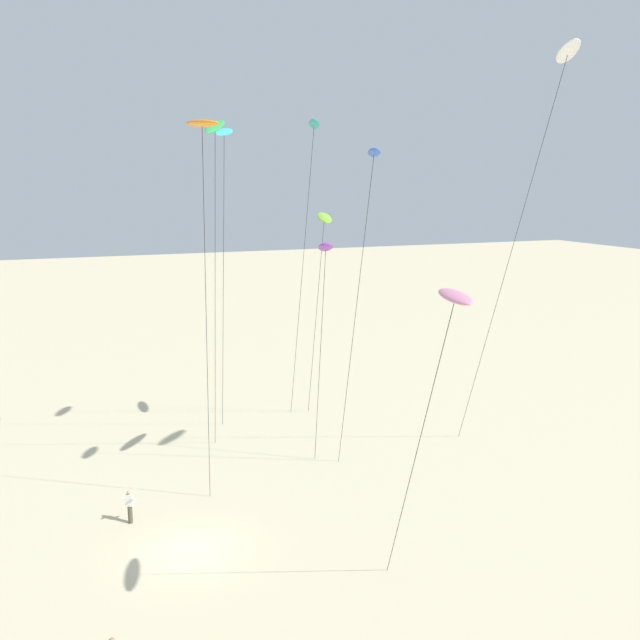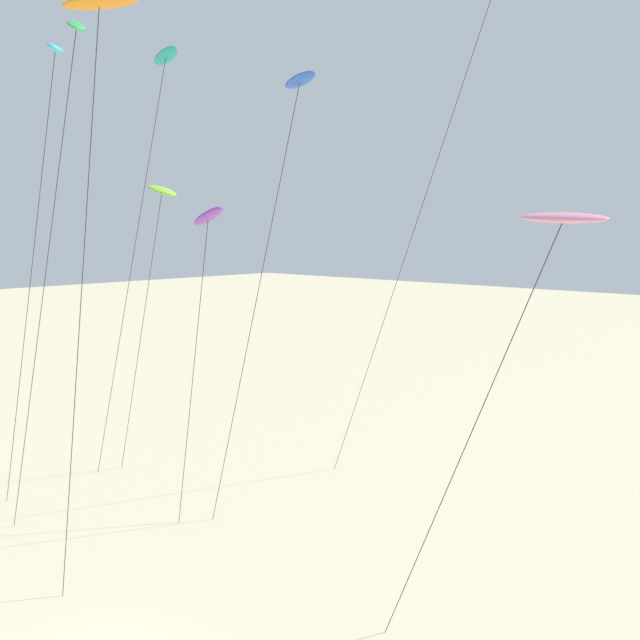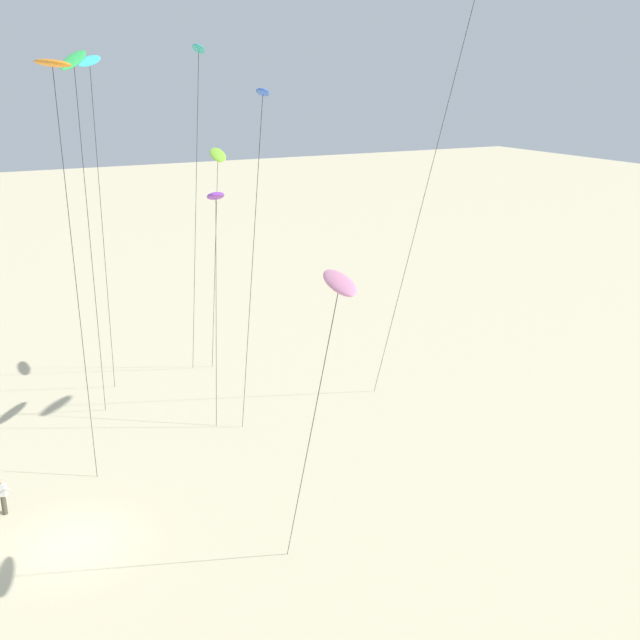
% 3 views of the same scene
% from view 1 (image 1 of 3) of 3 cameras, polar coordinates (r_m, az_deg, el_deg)
% --- Properties ---
extents(ground_plane, '(260.00, 260.00, 0.00)m').
position_cam_1_polar(ground_plane, '(32.18, -10.74, -18.46)').
color(ground_plane, beige).
extents(kite_pink, '(7.06, 1.53, 12.78)m').
position_cam_1_polar(kite_pink, '(20.89, 11.19, 1.63)').
color(kite_pink, pink).
rests_on(kite_pink, ground).
extents(kite_teal, '(9.32, 1.95, 19.37)m').
position_cam_1_polar(kite_teal, '(38.18, -0.55, 15.50)').
color(kite_teal, teal).
rests_on(kite_teal, ground).
extents(kite_cyan, '(9.18, 2.16, 18.89)m').
position_cam_1_polar(kite_cyan, '(36.12, -8.05, 14.77)').
color(kite_cyan, '#33BFE0').
rests_on(kite_cyan, ground).
extents(kite_blue, '(7.22, 1.57, 17.55)m').
position_cam_1_polar(kite_blue, '(31.37, 4.47, 13.08)').
color(kite_blue, blue).
rests_on(kite_blue, ground).
extents(kite_lime, '(6.32, 1.39, 14.29)m').
position_cam_1_polar(kite_lime, '(41.22, 0.34, 8.40)').
color(kite_lime, '#8CD833').
rests_on(kite_lime, ground).
extents(kite_green, '(9.65, 2.21, 18.97)m').
position_cam_1_polar(kite_green, '(32.41, -8.80, 15.05)').
color(kite_green, green).
rests_on(kite_green, ground).
extents(kite_purple, '(4.43, 2.04, 13.24)m').
position_cam_1_polar(kite_purple, '(34.93, 0.48, 6.05)').
color(kite_purple, purple).
rests_on(kite_purple, ground).
extents(kite_white, '(11.14, 2.71, 22.11)m').
position_cam_1_polar(kite_white, '(34.09, 20.00, 20.11)').
color(kite_white, white).
rests_on(kite_white, ground).
extents(kite_orange, '(5.87, 1.40, 18.51)m').
position_cam_1_polar(kite_orange, '(28.80, -9.86, 15.55)').
color(kite_orange, orange).
rests_on(kite_orange, ground).
extents(kite_flyer_middle, '(0.68, 0.69, 1.67)m').
position_cam_1_polar(kite_flyer_middle, '(34.64, -15.68, -14.76)').
color(kite_flyer_middle, '#4C4738').
rests_on(kite_flyer_middle, ground).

